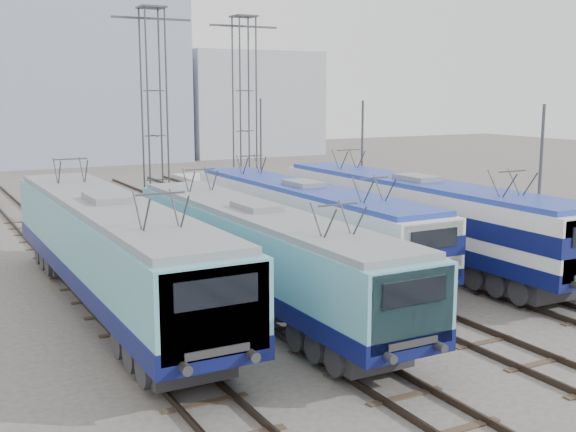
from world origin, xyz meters
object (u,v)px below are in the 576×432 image
at_px(locomotive_far_left, 111,245).
at_px(mast_mid, 362,168).
at_px(locomotive_center_right, 305,216).
at_px(mast_front, 539,197).
at_px(catenary_tower_east, 245,105).
at_px(locomotive_far_right, 419,212).
at_px(catenary_tower_west, 154,106).
at_px(locomotive_center_left, 259,250).
at_px(mast_rear, 261,151).

bearing_deg(locomotive_far_left, mast_mid, 26.44).
relative_size(locomotive_center_right, mast_front, 2.46).
distance_m(mast_front, mast_mid, 12.00).
distance_m(catenary_tower_east, mast_mid, 10.69).
distance_m(locomotive_far_left, locomotive_far_right, 13.51).
distance_m(locomotive_center_right, catenary_tower_west, 14.03).
xyz_separation_m(locomotive_center_left, catenary_tower_west, (2.25, 17.84, 4.49)).
relative_size(mast_mid, mast_rear, 1.00).
distance_m(locomotive_center_left, catenary_tower_west, 18.53).
bearing_deg(locomotive_center_left, locomotive_center_right, 46.39).
relative_size(locomotive_center_left, mast_front, 2.46).
bearing_deg(catenary_tower_west, mast_rear, 24.94).
height_order(locomotive_far_left, catenary_tower_west, catenary_tower_west).
relative_size(locomotive_center_right, mast_rear, 2.46).
xyz_separation_m(locomotive_far_left, locomotive_far_right, (13.50, 0.50, -0.02)).
height_order(locomotive_far_right, mast_mid, mast_mid).
bearing_deg(locomotive_center_left, catenary_tower_west, 82.81).
xyz_separation_m(locomotive_far_left, catenary_tower_west, (6.75, 15.63, 4.31)).
xyz_separation_m(catenary_tower_east, mast_mid, (2.10, -10.00, -3.14)).
bearing_deg(catenary_tower_west, locomotive_far_left, -113.36).
relative_size(catenary_tower_west, mast_rear, 1.71).
bearing_deg(mast_rear, mast_front, -90.00).
distance_m(locomotive_center_right, catenary_tower_east, 16.32).
xyz_separation_m(locomotive_far_left, mast_front, (15.35, -4.37, 1.16)).
bearing_deg(locomotive_center_left, locomotive_far_right, 16.75).
xyz_separation_m(mast_front, mast_mid, (0.00, 12.00, 0.00)).
distance_m(locomotive_center_left, mast_mid, 14.71).
bearing_deg(locomotive_far_right, catenary_tower_west, 114.04).
distance_m(locomotive_center_right, mast_rear, 18.30).
distance_m(locomotive_far_left, mast_rear, 24.95).
bearing_deg(locomotive_center_right, mast_front, -47.31).
bearing_deg(catenary_tower_east, catenary_tower_west, -162.90).
bearing_deg(mast_rear, locomotive_center_left, -116.42).
bearing_deg(locomotive_far_left, catenary_tower_west, 66.64).
height_order(locomotive_center_left, locomotive_far_right, locomotive_far_right).
relative_size(locomotive_far_right, mast_rear, 2.59).
height_order(locomotive_far_left, locomotive_far_right, locomotive_far_left).
distance_m(catenary_tower_east, mast_rear, 4.28).
relative_size(locomotive_far_right, mast_front, 2.59).
relative_size(locomotive_center_left, catenary_tower_east, 1.43).
height_order(catenary_tower_west, catenary_tower_east, same).
distance_m(locomotive_center_left, locomotive_center_right, 6.52).
bearing_deg(locomotive_far_right, locomotive_center_left, -163.25).
bearing_deg(mast_mid, locomotive_center_right, -141.14).
height_order(locomotive_center_right, catenary_tower_east, catenary_tower_east).
bearing_deg(mast_front, catenary_tower_east, 95.45).
bearing_deg(mast_front, mast_mid, 90.00).
bearing_deg(catenary_tower_east, mast_mid, -78.14).
height_order(locomotive_center_left, mast_mid, mast_mid).
relative_size(locomotive_center_left, mast_mid, 2.46).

